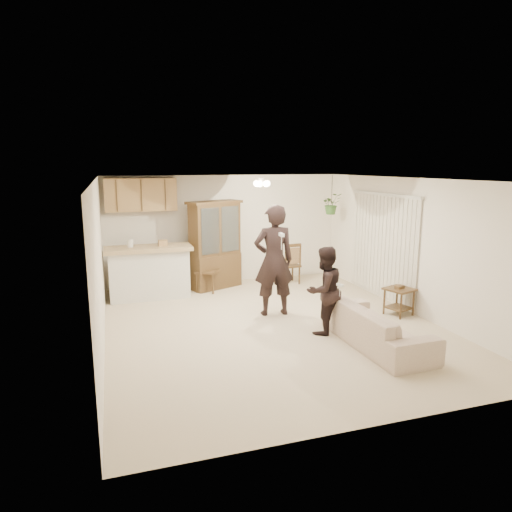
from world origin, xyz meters
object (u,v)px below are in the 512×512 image
object	(u,v)px
child	(324,293)
chair_hutch_right	(289,272)
sofa	(377,322)
chair_hutch_left	(208,278)
side_table	(399,301)
china_hutch	(215,245)
adult	(274,267)
chair_bar	(152,279)

from	to	relation	value
child	chair_hutch_right	distance (m)	3.27
child	chair_hutch_right	size ratio (longest dim) A/B	1.40
sofa	chair_hutch_left	xyz separation A→B (m)	(-1.84, 3.80, -0.08)
chair_hutch_right	child	bearing A→B (deg)	73.68
child	side_table	world-z (taller)	child
side_table	chair_hutch_left	xyz separation A→B (m)	(-3.03, 2.67, 0.03)
china_hutch	adult	bearing A→B (deg)	-97.56
china_hutch	sofa	bearing A→B (deg)	-91.49
sofa	side_table	xyz separation A→B (m)	(1.19, 1.13, -0.10)
chair_hutch_left	chair_bar	bearing A→B (deg)	-166.62
adult	china_hutch	xyz separation A→B (m)	(-0.61, 2.17, 0.06)
sofa	china_hutch	size ratio (longest dim) A/B	0.96
adult	chair_hutch_right	xyz separation A→B (m)	(1.12, 2.02, -0.63)
china_hutch	side_table	world-z (taller)	china_hutch
sofa	china_hutch	world-z (taller)	china_hutch
sofa	chair_bar	world-z (taller)	chair_bar
side_table	chair_bar	size ratio (longest dim) A/B	0.63
adult	chair_bar	size ratio (longest dim) A/B	1.96
china_hutch	chair_bar	distance (m)	1.56
child	chair_hutch_right	xyz separation A→B (m)	(0.67, 3.18, -0.40)
child	chair_hutch_right	bearing A→B (deg)	-120.96
adult	child	size ratio (longest dim) A/B	1.33
chair_bar	adult	bearing A→B (deg)	-37.30
chair_bar	chair_hutch_left	world-z (taller)	chair_hutch_left
sofa	china_hutch	xyz separation A→B (m)	(-1.61, 4.05, 0.60)
china_hutch	chair_bar	size ratio (longest dim) A/B	2.13
adult	chair_hutch_right	bearing A→B (deg)	-114.51
child	chair_bar	xyz separation A→B (m)	(-2.45, 3.47, -0.42)
child	chair_bar	bearing A→B (deg)	-73.93
side_table	chair_bar	bearing A→B (deg)	143.78
sofa	chair_hutch_right	world-z (taller)	chair_hutch_right
child	sofa	bearing A→B (deg)	108.20
adult	sofa	bearing A→B (deg)	122.60
sofa	adult	bearing A→B (deg)	26.71
adult	chair_hutch_right	world-z (taller)	adult
china_hutch	child	bearing A→B (deg)	-95.48
sofa	chair_bar	xyz separation A→B (m)	(-2.99, 4.19, -0.11)
china_hutch	chair_hutch_left	size ratio (longest dim) A/B	1.90
china_hutch	chair_hutch_right	world-z (taller)	china_hutch
chair_hutch_left	chair_hutch_right	distance (m)	1.96
china_hutch	chair_hutch_right	bearing A→B (deg)	-28.22
child	chair_hutch_left	bearing A→B (deg)	-86.32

